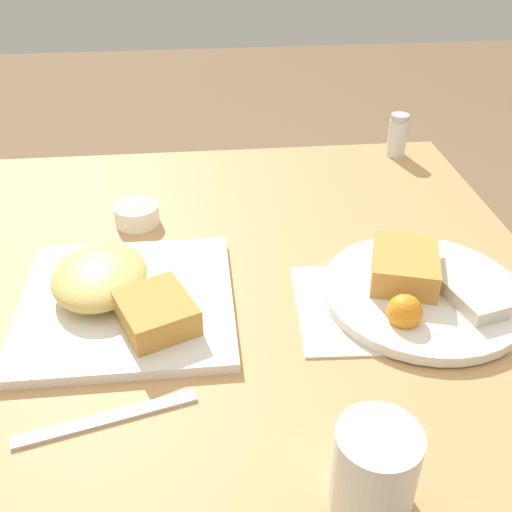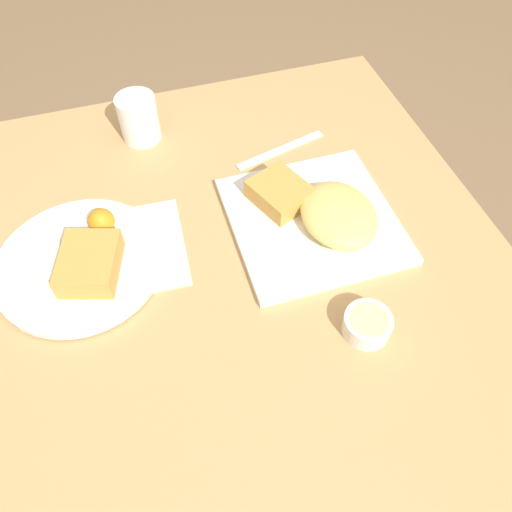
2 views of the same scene
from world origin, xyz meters
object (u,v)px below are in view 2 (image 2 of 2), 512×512
butter_knife (280,150)px  plate_oval_far (80,260)px  sauce_ramekin (367,324)px  coffee_mug (139,118)px  plate_square_near (318,214)px

butter_knife → plate_oval_far: bearing=8.9°
sauce_ramekin → coffee_mug: coffee_mug is taller
plate_oval_far → coffee_mug: size_ratio=2.96×
coffee_mug → sauce_ramekin: bearing=-155.5°
plate_square_near → plate_oval_far: (0.02, 0.40, -0.00)m
sauce_ramekin → butter_knife: 0.41m
plate_oval_far → sauce_ramekin: size_ratio=3.77×
plate_oval_far → sauce_ramekin: plate_oval_far is taller
plate_square_near → coffee_mug: size_ratio=3.04×
sauce_ramekin → coffee_mug: size_ratio=0.78×
plate_square_near → plate_oval_far: bearing=86.7°
plate_square_near → sauce_ramekin: plate_square_near is taller
plate_square_near → butter_knife: plate_square_near is taller
plate_oval_far → butter_knife: bearing=-66.9°
plate_oval_far → butter_knife: (0.17, -0.40, -0.02)m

